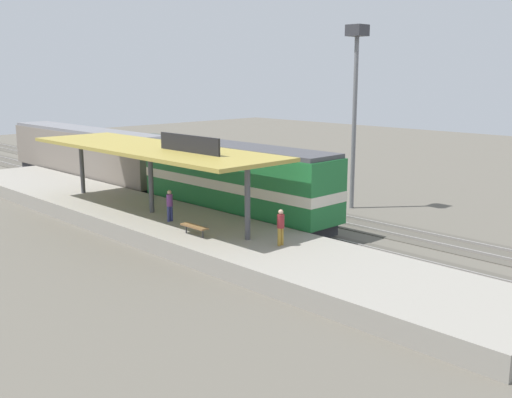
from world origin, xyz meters
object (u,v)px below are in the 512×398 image
(light_mast, at_px, (356,79))
(person_walking, at_px, (281,225))
(person_waiting, at_px, (170,204))
(passenger_carriage_single, at_px, (86,154))
(freight_car, at_px, (183,161))
(locomotive, at_px, (235,181))
(platform_bench, at_px, (194,227))

(light_mast, xyz_separation_m, person_walking, (-12.02, -4.94, -6.54))
(light_mast, height_order, person_waiting, light_mast)
(passenger_carriage_single, relative_size, freight_car, 1.67)
(passenger_carriage_single, relative_size, person_walking, 11.70)
(passenger_carriage_single, height_order, person_walking, passenger_carriage_single)
(locomotive, bearing_deg, freight_car, 67.61)
(person_waiting, bearing_deg, platform_bench, -105.35)
(locomotive, xyz_separation_m, light_mast, (7.80, -2.82, 5.99))
(light_mast, bearing_deg, platform_bench, -176.74)
(passenger_carriage_single, xyz_separation_m, light_mast, (7.80, -20.82, 6.08))
(freight_car, height_order, light_mast, light_mast)
(light_mast, bearing_deg, person_walking, -157.67)
(person_waiting, bearing_deg, person_walking, -83.04)
(freight_car, height_order, person_waiting, freight_car)
(passenger_carriage_single, height_order, person_waiting, passenger_carriage_single)
(freight_car, xyz_separation_m, person_waiting, (-9.72, -11.56, -0.12))
(passenger_carriage_single, bearing_deg, light_mast, -69.46)
(passenger_carriage_single, bearing_deg, platform_bench, -105.52)
(locomotive, distance_m, freight_car, 12.09)
(platform_bench, xyz_separation_m, passenger_carriage_single, (6.00, 21.61, 0.97))
(platform_bench, bearing_deg, person_walking, -66.80)
(person_walking, bearing_deg, passenger_carriage_single, 80.69)
(freight_car, bearing_deg, person_walking, -114.99)
(locomotive, bearing_deg, passenger_carriage_single, 90.00)
(locomotive, height_order, person_walking, locomotive)
(locomotive, distance_m, person_waiting, 5.16)
(person_waiting, height_order, person_walking, same)
(passenger_carriage_single, distance_m, light_mast, 23.05)
(light_mast, distance_m, person_waiting, 14.68)
(platform_bench, height_order, light_mast, light_mast)
(person_waiting, relative_size, person_walking, 1.00)
(platform_bench, relative_size, person_waiting, 0.99)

